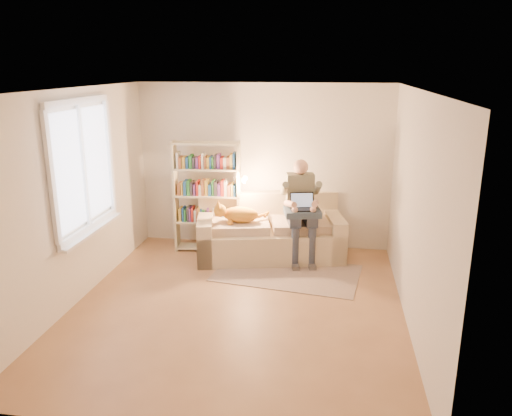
% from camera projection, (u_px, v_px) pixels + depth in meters
% --- Properties ---
extents(floor, '(4.50, 4.50, 0.00)m').
position_uv_depth(floor, '(238.00, 306.00, 6.14)').
color(floor, '#926642').
rests_on(floor, ground).
extents(ceiling, '(4.00, 4.50, 0.02)m').
position_uv_depth(ceiling, '(235.00, 89.00, 5.42)').
color(ceiling, white).
rests_on(ceiling, wall_back).
extents(wall_left, '(0.02, 4.50, 2.60)m').
position_uv_depth(wall_left, '(76.00, 198.00, 6.07)').
color(wall_left, silver).
rests_on(wall_left, floor).
extents(wall_right, '(0.02, 4.50, 2.60)m').
position_uv_depth(wall_right, '(415.00, 212.00, 5.49)').
color(wall_right, silver).
rests_on(wall_right, floor).
extents(wall_back, '(4.00, 0.02, 2.60)m').
position_uv_depth(wall_back, '(263.00, 167.00, 7.92)').
color(wall_back, silver).
rests_on(wall_back, floor).
extents(wall_front, '(4.00, 0.02, 2.60)m').
position_uv_depth(wall_front, '(178.00, 286.00, 3.65)').
color(wall_front, silver).
rests_on(wall_front, floor).
extents(window, '(0.12, 1.52, 1.69)m').
position_uv_depth(window, '(87.00, 188.00, 6.24)').
color(window, white).
rests_on(window, wall_left).
extents(sofa, '(2.34, 1.42, 0.93)m').
position_uv_depth(sofa, '(270.00, 235.00, 7.68)').
color(sofa, '#CCB990').
rests_on(sofa, floor).
extents(person, '(0.52, 0.71, 1.51)m').
position_uv_depth(person, '(301.00, 204.00, 7.41)').
color(person, gray).
rests_on(person, sofa).
extents(cat, '(0.78, 0.40, 0.29)m').
position_uv_depth(cat, '(235.00, 214.00, 7.41)').
color(cat, '#FFAC31').
rests_on(cat, sofa).
extents(blanket, '(0.59, 0.52, 0.09)m').
position_uv_depth(blanket, '(303.00, 212.00, 7.29)').
color(blanket, '#2D3D4F').
rests_on(blanket, person).
extents(laptop, '(0.40, 0.35, 0.30)m').
position_uv_depth(laptop, '(303.00, 205.00, 7.28)').
color(laptop, black).
rests_on(laptop, blanket).
extents(bookshelf, '(1.17, 0.34, 1.74)m').
position_uv_depth(bookshelf, '(207.00, 191.00, 7.74)').
color(bookshelf, beige).
rests_on(bookshelf, floor).
extents(rug, '(2.15, 1.46, 0.01)m').
position_uv_depth(rug, '(287.00, 273.00, 7.10)').
color(rug, gray).
rests_on(rug, floor).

